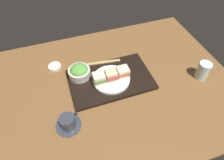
{
  "coord_description": "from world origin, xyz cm",
  "views": [
    {
      "loc": [
        19.09,
        62.88,
        82.63
      ],
      "look_at": [
        -2.54,
        -0.23,
        5.0
      ],
      "focal_mm": 31.16,
      "sensor_mm": 36.0,
      "label": 1
    }
  ],
  "objects_px": {
    "sandwich_plate": "(111,79)",
    "sandwich_near": "(123,72)",
    "chopsticks_pair": "(104,62)",
    "small_sauce_dish": "(55,67)",
    "sandwich_middle": "(111,75)",
    "coffee_cup": "(68,122)",
    "salad_bowl": "(79,72)",
    "drinking_glass": "(203,71)",
    "sandwich_far": "(99,78)"
  },
  "relations": [
    {
      "from": "sandwich_far",
      "to": "drinking_glass",
      "type": "height_order",
      "value": "drinking_glass"
    },
    {
      "from": "sandwich_far",
      "to": "chopsticks_pair",
      "type": "xyz_separation_m",
      "value": [
        -0.07,
        -0.15,
        -0.04
      ]
    },
    {
      "from": "sandwich_near",
      "to": "chopsticks_pair",
      "type": "bearing_deg",
      "value": -64.99
    },
    {
      "from": "salad_bowl",
      "to": "small_sauce_dish",
      "type": "bearing_deg",
      "value": -46.77
    },
    {
      "from": "coffee_cup",
      "to": "drinking_glass",
      "type": "bearing_deg",
      "value": -175.48
    },
    {
      "from": "salad_bowl",
      "to": "drinking_glass",
      "type": "xyz_separation_m",
      "value": [
        -0.65,
        0.21,
        -0.0
      ]
    },
    {
      "from": "drinking_glass",
      "to": "sandwich_middle",
      "type": "bearing_deg",
      "value": -13.99
    },
    {
      "from": "coffee_cup",
      "to": "small_sauce_dish",
      "type": "relative_size",
      "value": 1.61
    },
    {
      "from": "drinking_glass",
      "to": "coffee_cup",
      "type": "bearing_deg",
      "value": 4.52
    },
    {
      "from": "sandwich_plate",
      "to": "coffee_cup",
      "type": "relative_size",
      "value": 1.7
    },
    {
      "from": "drinking_glass",
      "to": "small_sauce_dish",
      "type": "bearing_deg",
      "value": -23.94
    },
    {
      "from": "sandwich_far",
      "to": "salad_bowl",
      "type": "height_order",
      "value": "salad_bowl"
    },
    {
      "from": "sandwich_far",
      "to": "chopsticks_pair",
      "type": "height_order",
      "value": "sandwich_far"
    },
    {
      "from": "chopsticks_pair",
      "to": "small_sauce_dish",
      "type": "distance_m",
      "value": 0.29
    },
    {
      "from": "sandwich_middle",
      "to": "drinking_glass",
      "type": "relative_size",
      "value": 0.61
    },
    {
      "from": "small_sauce_dish",
      "to": "salad_bowl",
      "type": "bearing_deg",
      "value": 133.23
    },
    {
      "from": "chopsticks_pair",
      "to": "small_sauce_dish",
      "type": "bearing_deg",
      "value": -15.29
    },
    {
      "from": "sandwich_plate",
      "to": "chopsticks_pair",
      "type": "bearing_deg",
      "value": -91.16
    },
    {
      "from": "sandwich_near",
      "to": "sandwich_far",
      "type": "bearing_deg",
      "value": 2.83
    },
    {
      "from": "sandwich_near",
      "to": "salad_bowl",
      "type": "xyz_separation_m",
      "value": [
        0.22,
        -0.08,
        -0.01
      ]
    },
    {
      "from": "sandwich_near",
      "to": "drinking_glass",
      "type": "relative_size",
      "value": 0.63
    },
    {
      "from": "salad_bowl",
      "to": "small_sauce_dish",
      "type": "relative_size",
      "value": 1.6
    },
    {
      "from": "sandwich_plate",
      "to": "sandwich_middle",
      "type": "height_order",
      "value": "sandwich_middle"
    },
    {
      "from": "salad_bowl",
      "to": "coffee_cup",
      "type": "distance_m",
      "value": 0.3
    },
    {
      "from": "sandwich_near",
      "to": "sandwich_far",
      "type": "relative_size",
      "value": 0.99
    },
    {
      "from": "drinking_glass",
      "to": "small_sauce_dish",
      "type": "height_order",
      "value": "drinking_glass"
    },
    {
      "from": "salad_bowl",
      "to": "small_sauce_dish",
      "type": "height_order",
      "value": "salad_bowl"
    },
    {
      "from": "sandwich_far",
      "to": "sandwich_middle",
      "type": "bearing_deg",
      "value": -177.17
    },
    {
      "from": "chopsticks_pair",
      "to": "drinking_glass",
      "type": "bearing_deg",
      "value": 151.54
    },
    {
      "from": "sandwich_plate",
      "to": "small_sauce_dish",
      "type": "relative_size",
      "value": 2.73
    },
    {
      "from": "coffee_cup",
      "to": "drinking_glass",
      "type": "xyz_separation_m",
      "value": [
        -0.76,
        -0.06,
        0.02
      ]
    },
    {
      "from": "sandwich_middle",
      "to": "drinking_glass",
      "type": "xyz_separation_m",
      "value": [
        -0.49,
        0.12,
        -0.01
      ]
    },
    {
      "from": "chopsticks_pair",
      "to": "coffee_cup",
      "type": "bearing_deg",
      "value": 49.96
    },
    {
      "from": "sandwich_middle",
      "to": "coffee_cup",
      "type": "bearing_deg",
      "value": 34.04
    },
    {
      "from": "drinking_glass",
      "to": "small_sauce_dish",
      "type": "distance_m",
      "value": 0.85
    },
    {
      "from": "chopsticks_pair",
      "to": "drinking_glass",
      "type": "relative_size",
      "value": 1.92
    },
    {
      "from": "sandwich_plate",
      "to": "sandwich_far",
      "type": "relative_size",
      "value": 3.15
    },
    {
      "from": "sandwich_near",
      "to": "salad_bowl",
      "type": "distance_m",
      "value": 0.24
    },
    {
      "from": "drinking_glass",
      "to": "chopsticks_pair",
      "type": "bearing_deg",
      "value": -28.46
    },
    {
      "from": "sandwich_near",
      "to": "chopsticks_pair",
      "type": "height_order",
      "value": "sandwich_near"
    },
    {
      "from": "sandwich_near",
      "to": "coffee_cup",
      "type": "distance_m",
      "value": 0.39
    },
    {
      "from": "salad_bowl",
      "to": "drinking_glass",
      "type": "height_order",
      "value": "drinking_glass"
    },
    {
      "from": "sandwich_plate",
      "to": "sandwich_far",
      "type": "height_order",
      "value": "sandwich_far"
    },
    {
      "from": "chopsticks_pair",
      "to": "drinking_glass",
      "type": "distance_m",
      "value": 0.56
    },
    {
      "from": "sandwich_near",
      "to": "sandwich_far",
      "type": "xyz_separation_m",
      "value": [
        0.14,
        0.01,
        0.0
      ]
    },
    {
      "from": "sandwich_plate",
      "to": "sandwich_near",
      "type": "distance_m",
      "value": 0.08
    },
    {
      "from": "coffee_cup",
      "to": "drinking_glass",
      "type": "relative_size",
      "value": 1.18
    },
    {
      "from": "sandwich_plate",
      "to": "salad_bowl",
      "type": "bearing_deg",
      "value": -29.52
    },
    {
      "from": "salad_bowl",
      "to": "coffee_cup",
      "type": "bearing_deg",
      "value": 66.63
    },
    {
      "from": "sandwich_plate",
      "to": "sandwich_far",
      "type": "xyz_separation_m",
      "value": [
        0.07,
        0.0,
        0.04
      ]
    }
  ]
}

